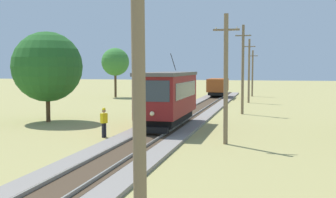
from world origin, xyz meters
name	(u,v)px	position (x,y,z in m)	size (l,w,h in m)	color
red_tram	(168,96)	(0.00, 19.96, 2.19)	(2.60, 8.54, 4.79)	maroon
freight_car	(218,87)	(0.00, 49.10, 1.56)	(2.40, 5.20, 2.31)	#93471E
utility_pole_foreground	(139,91)	(4.37, -0.75, 3.74)	(1.40, 0.43, 7.29)	#7A664C
utility_pole_near_tram	(226,78)	(4.37, 14.88, 3.58)	(1.40, 0.53, 6.97)	#7A664C
utility_pole_mid	(243,69)	(4.37, 30.20, 4.03)	(1.40, 0.26, 7.87)	#7A664C
utility_pole_far	(249,70)	(4.37, 42.65, 3.83)	(1.40, 0.43, 7.46)	#7A664C
utility_pole_distant	(252,73)	(4.37, 54.05, 3.38)	(1.40, 0.53, 6.57)	#7A664C
track_worker	(104,121)	(-2.85, 15.53, 0.98)	(0.39, 0.45, 1.78)	black
tree_left_near	(115,62)	(-13.99, 47.55, 4.89)	(3.83, 3.83, 6.82)	#4C3823
tree_left_far	(47,67)	(-9.73, 21.39, 4.19)	(5.31, 5.31, 6.86)	#4C3823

